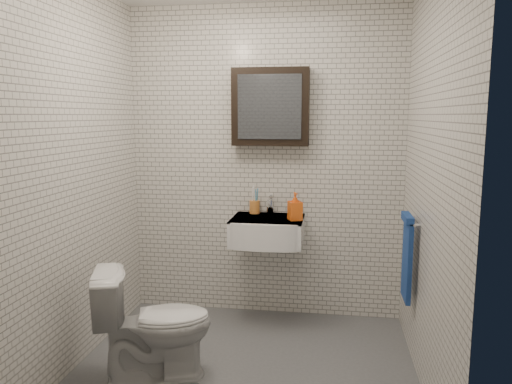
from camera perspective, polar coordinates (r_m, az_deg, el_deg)
ground at (r=3.44m, az=-1.36°, el=-19.55°), size 2.20×2.00×0.01m
room_shell at (r=3.03m, az=-1.46°, el=5.56°), size 2.22×2.02×2.51m
washbasin at (r=3.85m, az=1.25°, el=-4.46°), size 0.55×0.50×0.20m
faucet at (r=4.01m, az=1.63°, el=-1.58°), size 0.06×0.20×0.15m
mirror_cabinet at (r=3.94m, az=1.67°, el=9.68°), size 0.60×0.15×0.60m
towel_rail at (r=3.49m, az=16.91°, el=-6.76°), size 0.09×0.30×0.58m
toothbrush_cup at (r=4.04m, az=-0.16°, el=-1.64°), size 0.10×0.10×0.23m
soap_bottle at (r=3.78m, az=4.48°, el=-1.65°), size 0.12×0.13×0.21m
toilet at (r=3.27m, az=-11.54°, el=-14.49°), size 0.79×0.60×0.71m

